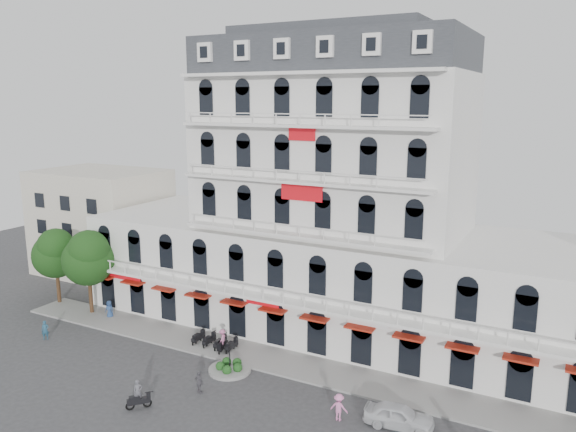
# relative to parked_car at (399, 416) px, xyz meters

# --- Properties ---
(ground) EXTENTS (120.00, 120.00, 0.00)m
(ground) POSITION_rel_parked_car_xyz_m (-10.32, -4.84, -0.74)
(ground) COLOR #38383A
(ground) RESTS_ON ground
(sidewalk) EXTENTS (53.00, 4.00, 0.16)m
(sidewalk) POSITION_rel_parked_car_xyz_m (-10.32, 4.16, -0.66)
(sidewalk) COLOR gray
(sidewalk) RESTS_ON ground
(main_building) EXTENTS (45.00, 15.00, 25.80)m
(main_building) POSITION_rel_parked_car_xyz_m (-10.32, 13.15, 9.22)
(main_building) COLOR silver
(main_building) RESTS_ON ground
(flank_building_west) EXTENTS (14.00, 10.00, 12.00)m
(flank_building_west) POSITION_rel_parked_car_xyz_m (-40.32, 15.16, 5.26)
(flank_building_west) COLOR beige
(flank_building_west) RESTS_ON ground
(traffic_island) EXTENTS (3.20, 3.20, 1.60)m
(traffic_island) POSITION_rel_parked_car_xyz_m (-13.32, 1.16, -0.48)
(traffic_island) COLOR gray
(traffic_island) RESTS_ON ground
(parked_scooter_row) EXTENTS (4.40, 1.80, 1.10)m
(parked_scooter_row) POSITION_rel_parked_car_xyz_m (-16.67, 3.96, -0.74)
(parked_scooter_row) COLOR black
(parked_scooter_row) RESTS_ON ground
(tree_west_outer) EXTENTS (4.50, 4.48, 7.76)m
(tree_west_outer) POSITION_rel_parked_car_xyz_m (-36.27, 5.14, 4.61)
(tree_west_outer) COLOR #382314
(tree_west_outer) RESTS_ON ground
(tree_west_inner) EXTENTS (4.76, 4.76, 8.25)m
(tree_west_inner) POSITION_rel_parked_car_xyz_m (-31.27, 4.64, 4.95)
(tree_west_inner) COLOR #382314
(tree_west_inner) RESTS_ON ground
(parked_car) EXTENTS (4.50, 2.23, 1.48)m
(parked_car) POSITION_rel_parked_car_xyz_m (0.00, 0.00, 0.00)
(parked_car) COLOR silver
(parked_car) RESTS_ON ground
(rider_west) EXTENTS (1.27, 1.34, 2.04)m
(rider_west) POSITION_rel_parked_car_xyz_m (-15.73, -5.97, 0.16)
(rider_west) COLOR black
(rider_west) RESTS_ON ground
(rider_center) EXTENTS (0.74, 1.69, 1.96)m
(rider_center) POSITION_rel_parked_car_xyz_m (-15.64, 3.60, 0.27)
(rider_center) COLOR black
(rider_center) RESTS_ON ground
(pedestrian_left) EXTENTS (0.93, 0.73, 1.69)m
(pedestrian_left) POSITION_rel_parked_car_xyz_m (-29.02, 4.66, 0.11)
(pedestrian_left) COLOR navy
(pedestrian_left) RESTS_ON ground
(pedestrian_mid) EXTENTS (1.01, 0.65, 1.60)m
(pedestrian_mid) POSITION_rel_parked_car_xyz_m (-13.41, -2.48, 0.06)
(pedestrian_mid) COLOR #5C5A61
(pedestrian_mid) RESTS_ON ground
(pedestrian_right) EXTENTS (1.17, 0.71, 1.77)m
(pedestrian_right) POSITION_rel_parked_car_xyz_m (-3.58, -1.06, 0.15)
(pedestrian_right) COLOR pink
(pedestrian_right) RESTS_ON ground
(pedestrian_far) EXTENTS (0.71, 0.69, 1.63)m
(pedestrian_far) POSITION_rel_parked_car_xyz_m (-30.32, -1.36, 0.08)
(pedestrian_far) COLOR #24506C
(pedestrian_far) RESTS_ON ground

